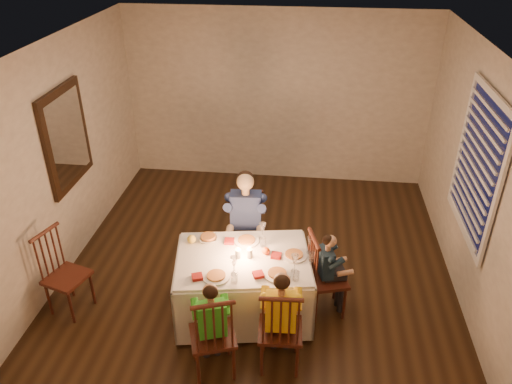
# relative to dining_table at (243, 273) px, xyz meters

# --- Properties ---
(ground) EXTENTS (5.00, 5.00, 0.00)m
(ground) POSITION_rel_dining_table_xyz_m (0.08, 0.64, -0.50)
(ground) COLOR black
(ground) RESTS_ON ground
(wall_left) EXTENTS (0.02, 5.00, 2.60)m
(wall_left) POSITION_rel_dining_table_xyz_m (-2.17, 0.64, 0.80)
(wall_left) COLOR beige
(wall_left) RESTS_ON ground
(wall_right) EXTENTS (0.02, 5.00, 2.60)m
(wall_right) POSITION_rel_dining_table_xyz_m (2.33, 0.64, 0.80)
(wall_right) COLOR beige
(wall_right) RESTS_ON ground
(wall_back) EXTENTS (4.50, 0.02, 2.60)m
(wall_back) POSITION_rel_dining_table_xyz_m (0.08, 3.14, 0.80)
(wall_back) COLOR beige
(wall_back) RESTS_ON ground
(ceiling) EXTENTS (5.00, 5.00, 0.00)m
(ceiling) POSITION_rel_dining_table_xyz_m (0.08, 0.64, 2.10)
(ceiling) COLOR white
(ceiling) RESTS_ON wall_back
(dining_table) EXTENTS (1.50, 1.19, 0.68)m
(dining_table) POSITION_rel_dining_table_xyz_m (0.00, 0.00, 0.00)
(dining_table) COLOR white
(dining_table) RESTS_ON ground
(chair_adult) EXTENTS (0.42, 0.40, 0.96)m
(chair_adult) POSITION_rel_dining_table_xyz_m (-0.08, 0.77, -0.50)
(chair_adult) COLOR #391B0F
(chair_adult) RESTS_ON ground
(chair_near_left) EXTENTS (0.50, 0.48, 0.96)m
(chair_near_left) POSITION_rel_dining_table_xyz_m (-0.16, -0.81, -0.50)
(chair_near_left) COLOR #391B0F
(chair_near_left) RESTS_ON ground
(chair_near_right) EXTENTS (0.42, 0.40, 0.96)m
(chair_near_right) POSITION_rel_dining_table_xyz_m (0.43, -0.67, -0.50)
(chair_near_right) COLOR #391B0F
(chair_near_right) RESTS_ON ground
(chair_end) EXTENTS (0.47, 0.48, 0.96)m
(chair_end) POSITION_rel_dining_table_xyz_m (0.86, 0.12, -0.50)
(chair_end) COLOR #391B0F
(chair_end) RESTS_ON ground
(chair_extra) EXTENTS (0.48, 0.49, 0.96)m
(chair_extra) POSITION_rel_dining_table_xyz_m (-1.82, -0.18, -0.50)
(chair_extra) COLOR #391B0F
(chair_extra) RESTS_ON ground
(adult) EXTENTS (0.49, 0.45, 1.26)m
(adult) POSITION_rel_dining_table_xyz_m (-0.08, 0.77, -0.50)
(adult) COLOR navy
(adult) RESTS_ON ground
(child_green) EXTENTS (0.40, 0.39, 1.02)m
(child_green) POSITION_rel_dining_table_xyz_m (-0.16, -0.81, -0.50)
(child_green) COLOR green
(child_green) RESTS_ON ground
(child_yellow) EXTENTS (0.37, 0.35, 1.08)m
(child_yellow) POSITION_rel_dining_table_xyz_m (0.43, -0.67, -0.50)
(child_yellow) COLOR yellow
(child_yellow) RESTS_ON ground
(child_teal) EXTENTS (0.34, 0.36, 0.96)m
(child_teal) POSITION_rel_dining_table_xyz_m (0.86, 0.12, -0.50)
(child_teal) COLOR #182C3D
(child_teal) RESTS_ON ground
(setting_adult) EXTENTS (0.30, 0.30, 0.02)m
(setting_adult) POSITION_rel_dining_table_xyz_m (0.00, 0.27, 0.21)
(setting_adult) COLOR white
(setting_adult) RESTS_ON dining_table
(setting_green) EXTENTS (0.30, 0.30, 0.02)m
(setting_green) POSITION_rel_dining_table_xyz_m (-0.21, -0.34, 0.21)
(setting_green) COLOR white
(setting_green) RESTS_ON dining_table
(setting_yellow) EXTENTS (0.30, 0.30, 0.02)m
(setting_yellow) POSITION_rel_dining_table_xyz_m (0.36, -0.23, 0.21)
(setting_yellow) COLOR white
(setting_yellow) RESTS_ON dining_table
(setting_teal) EXTENTS (0.30, 0.30, 0.02)m
(setting_teal) POSITION_rel_dining_table_xyz_m (0.51, 0.08, 0.21)
(setting_teal) COLOR white
(setting_teal) RESTS_ON dining_table
(candle_left) EXTENTS (0.06, 0.06, 0.10)m
(candle_left) POSITION_rel_dining_table_xyz_m (-0.05, -0.01, 0.25)
(candle_left) COLOR white
(candle_left) RESTS_ON dining_table
(candle_right) EXTENTS (0.06, 0.06, 0.10)m
(candle_right) POSITION_rel_dining_table_xyz_m (0.07, 0.01, 0.25)
(candle_right) COLOR white
(candle_right) RESTS_ON dining_table
(squash) EXTENTS (0.09, 0.09, 0.09)m
(squash) POSITION_rel_dining_table_xyz_m (-0.57, 0.19, 0.25)
(squash) COLOR yellow
(squash) RESTS_ON dining_table
(orange_fruit) EXTENTS (0.08, 0.08, 0.08)m
(orange_fruit) POSITION_rel_dining_table_xyz_m (0.22, 0.08, 0.24)
(orange_fruit) COLOR #E55313
(orange_fruit) RESTS_ON dining_table
(serving_bowl) EXTENTS (0.24, 0.24, 0.05)m
(serving_bowl) POSITION_rel_dining_table_xyz_m (-0.40, 0.24, 0.23)
(serving_bowl) COLOR white
(serving_bowl) RESTS_ON dining_table
(wall_mirror) EXTENTS (0.06, 0.95, 1.15)m
(wall_mirror) POSITION_rel_dining_table_xyz_m (-2.14, 0.94, 1.00)
(wall_mirror) COLOR black
(wall_mirror) RESTS_ON wall_left
(window_blinds) EXTENTS (0.07, 1.34, 1.54)m
(window_blinds) POSITION_rel_dining_table_xyz_m (2.28, 0.74, 1.00)
(window_blinds) COLOR #0D1137
(window_blinds) RESTS_ON wall_right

